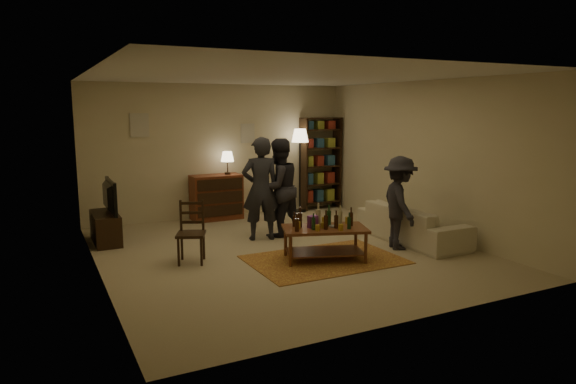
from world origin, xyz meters
TOP-DOWN VIEW (x-y plane):
  - floor at (0.00, 0.00)m, footprint 6.00×6.00m
  - room_shell at (-0.65, 2.98)m, footprint 6.00×6.00m
  - rug at (0.31, -0.70)m, footprint 2.20×1.50m
  - coffee_table at (0.30, -0.69)m, footprint 1.36×1.02m
  - dining_chair at (-1.46, 0.11)m, footprint 0.52×0.52m
  - tv_stand at (-2.44, 1.80)m, footprint 0.40×1.00m
  - dresser at (-0.19, 2.71)m, footprint 1.00×0.50m
  - bookshelf at (2.25, 2.78)m, footprint 0.90×0.34m
  - floor_lamp at (1.67, 2.65)m, footprint 0.36×0.36m
  - sofa at (2.20, -0.40)m, footprint 0.81×2.08m
  - person_left at (-0.04, 0.84)m, footprint 0.72×0.55m
  - person_right at (0.34, 0.94)m, footprint 0.96×0.82m
  - person_by_sofa at (1.70, -0.67)m, footprint 0.83×1.08m

SIDE VIEW (x-z plane):
  - floor at x=0.00m, z-range 0.00..0.00m
  - rug at x=0.31m, z-range 0.00..0.01m
  - sofa at x=2.20m, z-range 0.00..0.61m
  - tv_stand at x=-2.44m, z-range -0.14..0.91m
  - coffee_table at x=0.30m, z-range 0.01..0.85m
  - dresser at x=-0.19m, z-range -0.20..1.16m
  - dining_chair at x=-1.46m, z-range 0.02..0.94m
  - person_by_sofa at x=1.70m, z-range 0.00..1.48m
  - person_right at x=0.34m, z-range 0.00..1.71m
  - person_left at x=-0.04m, z-range 0.00..1.75m
  - bookshelf at x=2.25m, z-range 0.03..2.04m
  - floor_lamp at x=1.67m, z-range 0.63..2.41m
  - room_shell at x=-0.65m, z-range -1.19..4.81m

